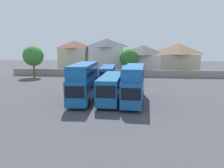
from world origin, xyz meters
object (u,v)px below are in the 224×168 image
object	(u,v)px
bus_1	(84,80)
bus_3	(134,82)
house_terrace_far_right	(177,58)
tree_behind_wall	(33,56)
house_terrace_right	(143,59)
house_terrace_left	(75,56)
bus_4	(108,74)
tree_left_of_lot	(129,59)
bus_2	(111,86)
bus_5	(128,74)
house_terrace_centre	(107,56)

from	to	relation	value
bus_1	bus_3	size ratio (longest dim) A/B	1.01
house_terrace_far_right	tree_behind_wall	world-z (taller)	house_terrace_far_right
house_terrace_right	house_terrace_left	bearing A→B (deg)	177.10
bus_1	bus_3	distance (m)	6.86
bus_3	house_terrace_left	bearing A→B (deg)	-148.48
bus_4	tree_left_of_lot	xyz separation A→B (m)	(4.01, 12.43, 2.40)
bus_1	tree_behind_wall	distance (m)	27.34
bus_1	tree_left_of_lot	world-z (taller)	tree_left_of_lot
bus_2	house_terrace_left	distance (m)	35.24
tree_left_of_lot	bus_1	bearing A→B (deg)	-101.96
bus_1	tree_behind_wall	size ratio (longest dim) A/B	1.38
bus_4	tree_behind_wall	size ratio (longest dim) A/B	1.44
bus_5	tree_behind_wall	xyz separation A→B (m)	(-23.01, 6.85, 3.28)
bus_4	bus_5	world-z (taller)	bus_4
bus_4	house_terrace_right	size ratio (longest dim) A/B	1.14
house_terrace_left	house_terrace_right	distance (m)	19.62
bus_5	house_terrace_centre	world-z (taller)	house_terrace_centre
bus_2	house_terrace_centre	bearing A→B (deg)	-170.40
bus_2	bus_3	world-z (taller)	bus_3
bus_2	tree_behind_wall	distance (m)	29.90
bus_2	bus_4	world-z (taller)	bus_2
bus_5	house_terrace_left	xyz separation A→B (m)	(-16.03, 18.12, 2.73)
house_terrace_left	bus_1	bearing A→B (deg)	-72.16
tree_behind_wall	house_terrace_centre	bearing A→B (deg)	33.83
bus_3	tree_left_of_lot	distance (m)	26.87
bus_3	tree_behind_wall	world-z (taller)	tree_behind_wall
bus_4	house_terrace_centre	size ratio (longest dim) A/B	1.14
bus_4	bus_5	bearing A→B (deg)	88.34
house_terrace_far_right	tree_behind_wall	size ratio (longest dim) A/B	1.41
house_terrace_far_right	tree_behind_wall	bearing A→B (deg)	-163.41
house_terrace_right	house_terrace_far_right	distance (m)	9.32
bus_5	house_terrace_centre	distance (m)	19.26
bus_3	house_terrace_far_right	distance (m)	34.07
bus_2	bus_1	bearing A→B (deg)	-87.32
bus_2	bus_4	xyz separation A→B (m)	(-2.18, 13.96, -0.00)
bus_2	tree_behind_wall	xyz separation A→B (m)	(-21.15, 20.89, 3.19)
bus_5	bus_4	bearing A→B (deg)	-91.24
house_terrace_right	house_terrace_far_right	xyz separation A→B (m)	(9.31, 0.41, 0.24)
bus_4	house_terrace_centre	world-z (taller)	house_terrace_centre
bus_5	house_terrace_far_right	xyz separation A→B (m)	(12.86, 17.53, 2.33)
tree_left_of_lot	house_terrace_far_right	bearing A→B (deg)	21.90
house_terrace_centre	tree_behind_wall	world-z (taller)	house_terrace_centre
bus_4	bus_5	size ratio (longest dim) A/B	1.02
house_terrace_centre	tree_left_of_lot	size ratio (longest dim) A/B	1.40
bus_4	tree_left_of_lot	distance (m)	13.28
house_terrace_right	bus_5	bearing A→B (deg)	-101.72
bus_3	tree_left_of_lot	size ratio (longest dim) A/B	1.51
house_terrace_centre	house_terrace_far_right	distance (m)	19.48
bus_5	tree_behind_wall	bearing A→B (deg)	-109.00
bus_1	house_terrace_far_right	distance (m)	36.71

